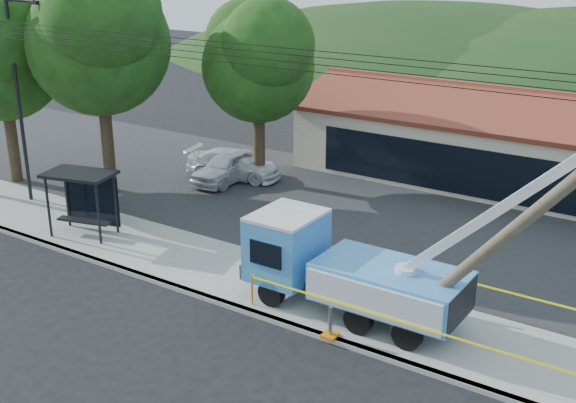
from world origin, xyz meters
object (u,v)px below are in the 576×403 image
(bus_shelter, at_px, (83,188))
(leaning_pole, at_px, (531,216))
(car_white, at_px, (235,179))
(utility_truck, at_px, (350,267))
(car_silver, at_px, (228,183))

(bus_shelter, bearing_deg, leaning_pole, -15.11)
(leaning_pole, height_order, car_white, leaning_pole)
(utility_truck, distance_m, bus_shelter, 11.90)
(car_silver, bearing_deg, bus_shelter, -94.89)
(leaning_pole, xyz_separation_m, car_silver, (-16.71, 8.57, -4.54))
(leaning_pole, relative_size, car_white, 1.71)
(leaning_pole, height_order, car_silver, leaning_pole)
(leaning_pole, distance_m, car_white, 19.65)
(utility_truck, relative_size, car_white, 2.51)
(utility_truck, height_order, leaning_pole, utility_truck)
(leaning_pole, relative_size, bus_shelter, 2.73)
(utility_truck, height_order, car_white, utility_truck)
(car_white, bearing_deg, car_silver, 173.50)
(utility_truck, relative_size, bus_shelter, 4.00)
(utility_truck, bearing_deg, car_white, 141.90)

